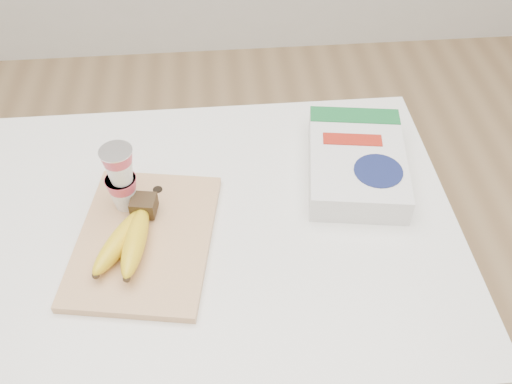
# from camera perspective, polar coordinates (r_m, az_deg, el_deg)

# --- Properties ---
(table) EXTENTS (1.13, 0.76, 0.85)m
(table) POSITION_cam_1_polar(r_m,az_deg,el_deg) (1.49, -6.49, -14.05)
(table) COLOR white
(table) RESTS_ON ground
(cutting_board) EXTENTS (0.31, 0.38, 0.02)m
(cutting_board) POSITION_cam_1_polar(r_m,az_deg,el_deg) (1.12, -11.04, -4.64)
(cutting_board) COLOR tan
(cutting_board) RESTS_ON table
(bananas) EXTENTS (0.13, 0.21, 0.06)m
(bananas) POSITION_cam_1_polar(r_m,az_deg,el_deg) (1.09, -12.53, -4.38)
(bananas) COLOR #382816
(bananas) RESTS_ON cutting_board
(yogurt_stack) EXTENTS (0.07, 0.07, 0.15)m
(yogurt_stack) POSITION_cam_1_polar(r_m,az_deg,el_deg) (1.12, -13.39, 1.48)
(yogurt_stack) COLOR white
(yogurt_stack) RESTS_ON cutting_board
(cereal_box) EXTENTS (0.24, 0.32, 0.07)m
(cereal_box) POSITION_cam_1_polar(r_m,az_deg,el_deg) (1.24, 10.01, 2.97)
(cereal_box) COLOR white
(cereal_box) RESTS_ON table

